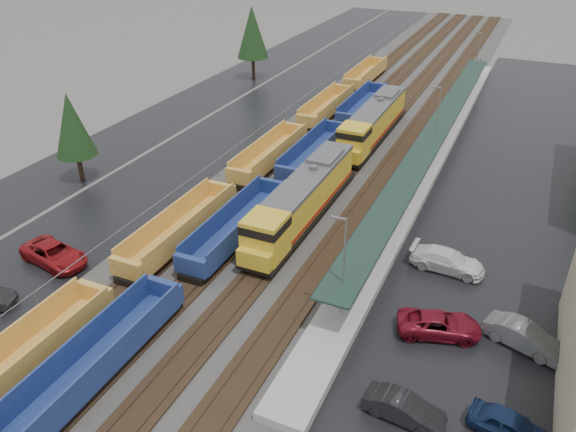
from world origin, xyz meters
The scene contains 19 objects.
ballast_strip centered at (0.00, 60.00, 0.04)m, with size 20.00×160.00×0.08m, color #302D2B.
trackbed centered at (0.00, 60.00, 0.16)m, with size 14.60×160.00×0.22m.
west_parking_lot centered at (-15.00, 60.00, 0.01)m, with size 10.00×160.00×0.02m, color black.
west_road centered at (-25.00, 60.00, 0.01)m, with size 9.00×160.00×0.02m, color black.
east_commuter_lot centered at (19.00, 50.00, 0.01)m, with size 16.00×100.00×0.02m, color black.
station_platform centered at (9.50, 50.01, 0.73)m, with size 3.00×80.00×8.00m.
chainlink_fence centered at (-9.50, 58.44, 1.61)m, with size 0.08×160.04×2.02m.
tree_west_near centered at (-22.00, 30.00, 5.82)m, with size 3.96×3.96×9.00m.
tree_west_far centered at (-23.00, 70.00, 7.12)m, with size 4.84×4.84×11.00m.
locomotive_lead centered at (2.00, 30.70, 2.37)m, with size 2.97×19.60×4.44m.
locomotive_trail centered at (2.00, 51.70, 2.37)m, with size 2.97×19.60×4.44m.
well_string_yellow centered at (-6.00, 32.50, 1.21)m, with size 2.78×99.29×2.46m.
well_string_blue centered at (-2.00, 26.45, 1.20)m, with size 2.72×83.52×2.42m.
parked_car_west_c centered at (-13.27, 17.33, 0.82)m, with size 5.89×2.71×1.64m, color maroon.
parked_car_east_a centered at (15.42, 13.64, 0.74)m, with size 4.49×1.57×1.48m, color black.
parked_car_east_b centered at (15.79, 21.40, 0.75)m, with size 5.42×2.50×1.51m, color maroon.
parked_car_east_c centered at (14.90, 29.05, 0.82)m, with size 5.65×2.30×1.64m, color white.
parked_car_east_d centered at (20.90, 14.72, 0.77)m, with size 4.54×1.83×1.55m, color #132347.
parked_car_east_e centered at (20.93, 22.37, 0.82)m, with size 4.96×1.73×1.63m, color slate.
Camera 1 is at (18.45, -8.49, 25.01)m, focal length 35.00 mm.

